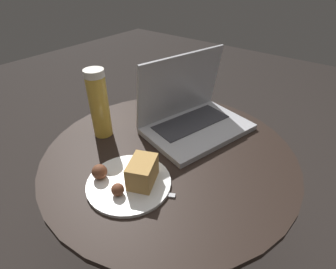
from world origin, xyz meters
TOP-DOWN VIEW (x-y plane):
  - ground_plane at (0.00, 0.00)m, footprint 6.00×6.00m
  - table at (0.00, 0.00)m, footprint 0.73×0.73m
  - laptop at (0.15, 0.03)m, footprint 0.38×0.30m
  - beer_glass at (-0.05, 0.23)m, footprint 0.06×0.06m
  - snack_plate at (-0.16, -0.01)m, footprint 0.21×0.21m
  - fork at (-0.18, -0.02)m, footprint 0.10×0.17m

SIDE VIEW (x-z plane):
  - ground_plane at x=0.00m, z-range 0.00..0.00m
  - table at x=0.00m, z-range 0.15..0.73m
  - fork at x=-0.18m, z-range 0.58..0.58m
  - snack_plate at x=-0.16m, z-range 0.56..0.63m
  - laptop at x=0.15m, z-range 0.51..0.74m
  - beer_glass at x=-0.05m, z-range 0.58..0.79m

